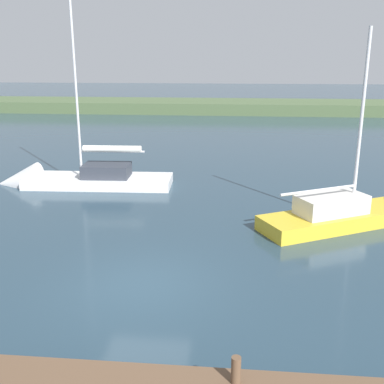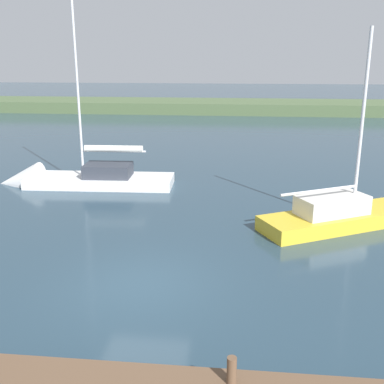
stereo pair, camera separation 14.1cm
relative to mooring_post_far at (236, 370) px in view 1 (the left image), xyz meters
The scene contains 5 objects.
ground_plane 5.09m from the mooring_post_far, 59.58° to the right, with size 200.00×200.00×0.00m, color #263D4C.
far_shoreline 46.41m from the mooring_post_far, 86.85° to the right, with size 180.00×8.00×2.40m, color #4C603D.
mooring_post_far is the anchor object (origin of this frame).
sailboat_mid_channel 11.07m from the mooring_post_far, 114.53° to the right, with size 7.39×5.04×7.80m.
sailboat_behind_pier 16.26m from the mooring_post_far, 60.26° to the right, with size 8.55×2.51×10.63m.
Camera 1 is at (-2.44, 11.23, 5.98)m, focal length 43.37 mm.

